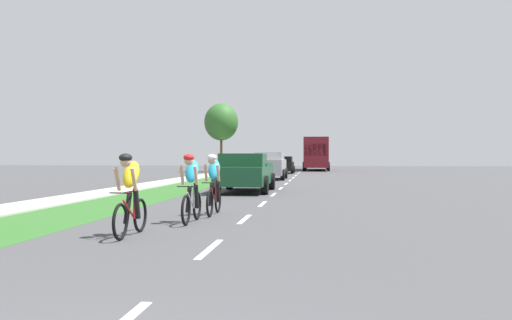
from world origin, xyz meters
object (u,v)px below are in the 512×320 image
(cyclist_lead, at_px, (130,194))
(cyclist_distant, at_px, (214,184))
(suv_silver, at_px, (270,165))
(sedan_black, at_px, (283,165))
(street_tree_far, at_px, (221,122))
(bus_maroon, at_px, (316,152))
(pickup_dark_green, at_px, (245,173))
(cyclist_trailing, at_px, (191,187))

(cyclist_lead, distance_m, cyclist_distant, 3.79)
(suv_silver, distance_m, sedan_black, 12.42)
(suv_silver, relative_size, street_tree_far, 0.70)
(cyclist_distant, relative_size, bus_maroon, 0.15)
(pickup_dark_green, bearing_deg, cyclist_lead, -92.14)
(pickup_dark_green, bearing_deg, sedan_black, 90.14)
(cyclist_lead, bearing_deg, cyclist_distant, 76.93)
(sedan_black, height_order, street_tree_far, street_tree_far)
(cyclist_distant, xyz_separation_m, pickup_dark_green, (-0.40, 8.59, 0.02))
(cyclist_lead, distance_m, suv_silver, 24.37)
(cyclist_distant, height_order, suv_silver, suv_silver)
(sedan_black, height_order, bus_maroon, bus_maroon)
(cyclist_lead, bearing_deg, bus_maroon, 85.98)
(suv_silver, xyz_separation_m, sedan_black, (0.04, 12.42, -0.18))
(pickup_dark_green, xyz_separation_m, street_tree_far, (-6.31, 27.39, 4.03))
(cyclist_distant, distance_m, street_tree_far, 36.83)
(sedan_black, bearing_deg, cyclist_distant, -89.21)
(pickup_dark_green, bearing_deg, suv_silver, 90.46)
(suv_silver, xyz_separation_m, street_tree_far, (-6.21, 15.31, 3.91))
(cyclist_trailing, xyz_separation_m, suv_silver, (-0.31, 22.29, 0.14))
(cyclist_trailing, height_order, cyclist_distant, same)
(suv_silver, height_order, sedan_black, suv_silver)
(suv_silver, bearing_deg, bus_maroon, 82.65)
(pickup_dark_green, relative_size, sedan_black, 1.19)
(cyclist_distant, xyz_separation_m, bus_maroon, (2.47, 43.71, 1.17))
(cyclist_distant, height_order, pickup_dark_green, pickup_dark_green)
(suv_silver, bearing_deg, cyclist_distant, -88.63)
(cyclist_lead, distance_m, cyclist_trailing, 2.18)
(cyclist_distant, distance_m, suv_silver, 20.69)
(cyclist_trailing, relative_size, pickup_dark_green, 0.34)
(bus_maroon, distance_m, street_tree_far, 12.34)
(sedan_black, bearing_deg, street_tree_far, 155.23)
(street_tree_far, bearing_deg, sedan_black, -24.77)
(cyclist_trailing, bearing_deg, sedan_black, 90.44)
(cyclist_lead, relative_size, street_tree_far, 0.26)
(sedan_black, distance_m, bus_maroon, 11.07)
(cyclist_trailing, bearing_deg, bus_maroon, 86.64)
(suv_silver, bearing_deg, street_tree_far, 112.10)
(cyclist_trailing, distance_m, cyclist_distant, 1.62)
(cyclist_trailing, height_order, bus_maroon, bus_maroon)
(street_tree_far, bearing_deg, suv_silver, -67.90)
(cyclist_distant, bearing_deg, bus_maroon, 86.76)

